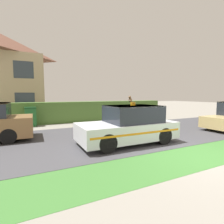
% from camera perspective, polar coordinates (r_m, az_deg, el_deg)
% --- Properties ---
extents(ground_plane, '(80.00, 80.00, 0.00)m').
position_cam_1_polar(ground_plane, '(6.30, 26.97, -12.73)').
color(ground_plane, gray).
extents(road_strip, '(28.00, 5.70, 0.01)m').
position_cam_1_polar(road_strip, '(8.96, 7.35, -6.79)').
color(road_strip, '#424247').
rests_on(road_strip, ground).
extents(lawn_verge, '(28.00, 1.64, 0.01)m').
position_cam_1_polar(lawn_verge, '(6.34, 26.41, -12.55)').
color(lawn_verge, '#3D7533').
rests_on(lawn_verge, ground).
extents(garden_hedge, '(13.58, 0.86, 1.44)m').
position_cam_1_polar(garden_hedge, '(12.91, -10.17, 0.14)').
color(garden_hedge, '#4C7233').
rests_on(garden_hedge, ground).
extents(police_car, '(3.86, 1.77, 1.62)m').
position_cam_1_polar(police_car, '(6.96, 5.51, -4.32)').
color(police_car, black).
rests_on(police_car, road_strip).
extents(cat, '(0.29, 0.24, 0.26)m').
position_cam_1_polar(cat, '(7.08, 5.94, 4.10)').
color(cat, brown).
rests_on(cat, police_car).
extents(house_left, '(6.74, 6.55, 7.26)m').
position_cam_1_polar(house_left, '(18.55, -32.30, 10.23)').
color(house_left, tan).
rests_on(house_left, ground).
extents(wheelie_bin, '(0.66, 0.61, 1.19)m').
position_cam_1_polar(wheelie_bin, '(11.78, -25.05, -1.38)').
color(wheelie_bin, '#23662D').
rests_on(wheelie_bin, ground).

